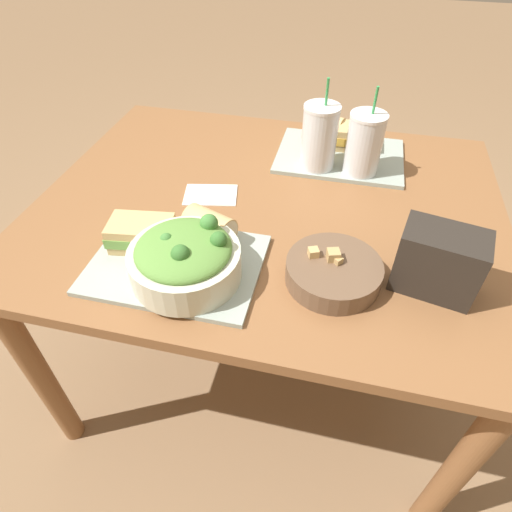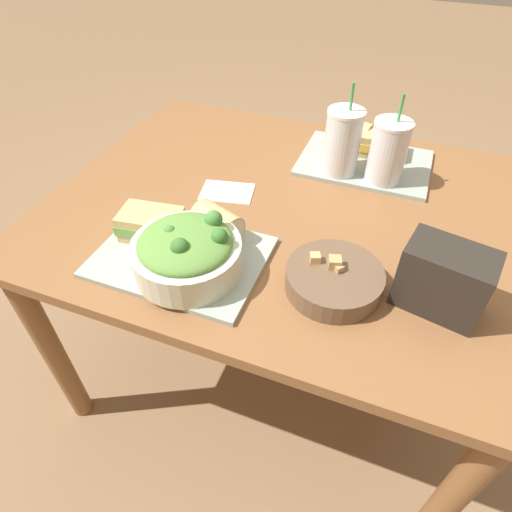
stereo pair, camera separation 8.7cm
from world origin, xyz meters
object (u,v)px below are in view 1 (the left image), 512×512
(drink_cup_dark, at_px, (319,139))
(napkin_folded, at_px, (211,195))
(baguette_far, at_px, (329,127))
(soup_bowl, at_px, (333,271))
(sandwich_near, at_px, (142,234))
(chip_bag, at_px, (438,261))
(drink_cup_red, at_px, (364,146))
(salad_bowl, at_px, (185,258))
(baguette_near, at_px, (210,227))
(sandwich_far, at_px, (346,136))

(drink_cup_dark, distance_m, napkin_folded, 0.34)
(baguette_far, relative_size, napkin_folded, 0.68)
(soup_bowl, distance_m, sandwich_near, 0.43)
(sandwich_near, bearing_deg, baguette_far, 51.88)
(soup_bowl, bearing_deg, sandwich_near, 179.67)
(chip_bag, bearing_deg, soup_bowl, -159.47)
(sandwich_near, distance_m, chip_bag, 0.63)
(drink_cup_red, bearing_deg, soup_bowl, -94.05)
(salad_bowl, distance_m, chip_bag, 0.51)
(chip_bag, bearing_deg, salad_bowl, -156.98)
(baguette_far, xyz_separation_m, drink_cup_red, (0.11, -0.17, 0.04))
(baguette_near, height_order, baguette_far, same)
(salad_bowl, distance_m, drink_cup_red, 0.60)
(soup_bowl, distance_m, drink_cup_dark, 0.45)
(baguette_near, distance_m, napkin_folded, 0.20)
(drink_cup_dark, relative_size, drink_cup_red, 1.04)
(drink_cup_dark, height_order, drink_cup_red, drink_cup_dark)
(baguette_near, bearing_deg, napkin_folded, 39.73)
(sandwich_near, xyz_separation_m, baguette_near, (0.14, 0.05, 0.00))
(salad_bowl, relative_size, baguette_far, 2.17)
(baguette_far, xyz_separation_m, napkin_folded, (-0.27, -0.37, -0.05))
(salad_bowl, relative_size, drink_cup_red, 0.96)
(soup_bowl, height_order, sandwich_near, sandwich_near)
(sandwich_near, height_order, chip_bag, chip_bag)
(napkin_folded, bearing_deg, drink_cup_dark, 37.37)
(sandwich_far, relative_size, napkin_folded, 1.02)
(chip_bag, bearing_deg, drink_cup_dark, 137.58)
(sandwich_near, distance_m, drink_cup_red, 0.63)
(sandwich_near, xyz_separation_m, drink_cup_dark, (0.34, 0.43, 0.05))
(salad_bowl, bearing_deg, drink_cup_dark, 67.58)
(sandwich_near, distance_m, napkin_folded, 0.26)
(sandwich_near, relative_size, baguette_near, 1.20)
(drink_cup_dark, distance_m, drink_cup_red, 0.12)
(sandwich_near, height_order, baguette_near, baguette_near)
(drink_cup_red, distance_m, napkin_folded, 0.44)
(salad_bowl, bearing_deg, drink_cup_red, 56.80)
(baguette_near, distance_m, drink_cup_dark, 0.43)
(soup_bowl, bearing_deg, baguette_near, 168.93)
(baguette_far, bearing_deg, baguette_near, 175.02)
(baguette_far, bearing_deg, salad_bowl, 177.65)
(drink_cup_red, xyz_separation_m, chip_bag, (0.17, -0.41, -0.02))
(baguette_far, bearing_deg, soup_bowl, -157.00)
(sandwich_far, bearing_deg, napkin_folded, -135.37)
(salad_bowl, relative_size, baguette_near, 1.78)
(salad_bowl, distance_m, sandwich_far, 0.70)
(baguette_near, distance_m, sandwich_far, 0.58)
(baguette_far, xyz_separation_m, chip_bag, (0.28, -0.58, 0.02))
(soup_bowl, xyz_separation_m, drink_cup_red, (0.03, 0.44, 0.06))
(chip_bag, distance_m, napkin_folded, 0.59)
(baguette_far, bearing_deg, chip_bag, -138.62)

